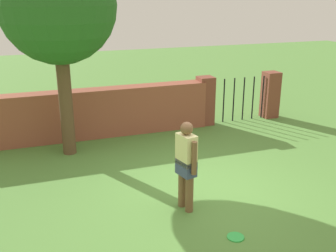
% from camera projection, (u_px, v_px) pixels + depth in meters
% --- Properties ---
extents(ground_plane, '(40.00, 40.00, 0.00)m').
position_uv_depth(ground_plane, '(199.00, 191.00, 7.64)').
color(ground_plane, '#568C3D').
extents(brick_wall, '(6.42, 0.50, 1.29)m').
position_uv_depth(brick_wall, '(90.00, 114.00, 10.32)').
color(brick_wall, brown).
rests_on(brick_wall, ground).
extents(tree, '(2.53, 2.53, 4.67)m').
position_uv_depth(tree, '(58.00, 7.00, 8.40)').
color(tree, brown).
rests_on(tree, ground).
extents(person, '(0.30, 0.53, 1.62)m').
position_uv_depth(person, '(186.00, 162.00, 6.75)').
color(person, brown).
rests_on(person, ground).
extents(fence_gate, '(2.62, 0.44, 1.40)m').
position_uv_depth(fence_gate, '(239.00, 98.00, 11.69)').
color(fence_gate, brown).
rests_on(fence_gate, ground).
extents(frisbee_green, '(0.27, 0.27, 0.02)m').
position_uv_depth(frisbee_green, '(236.00, 237.00, 6.19)').
color(frisbee_green, green).
rests_on(frisbee_green, ground).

